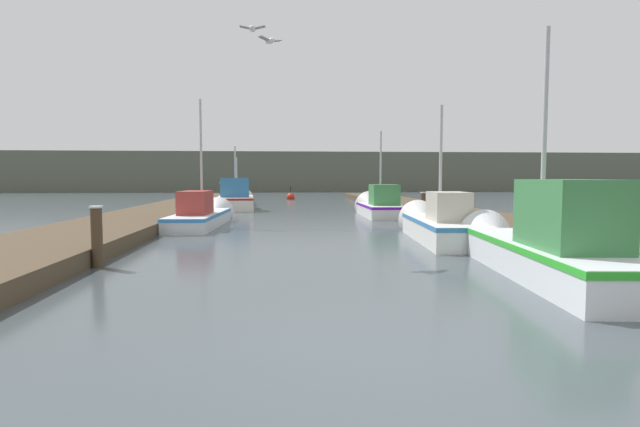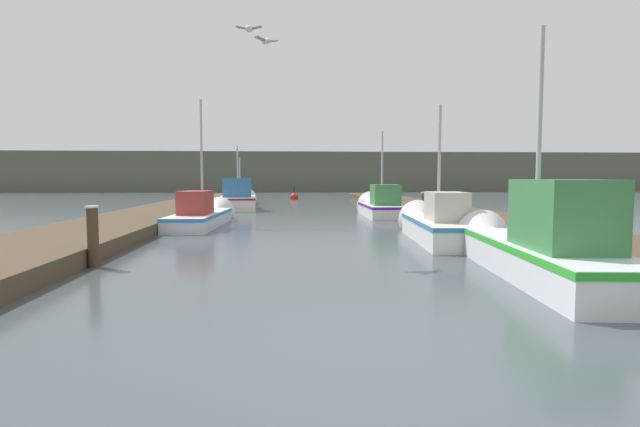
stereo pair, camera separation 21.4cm
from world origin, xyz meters
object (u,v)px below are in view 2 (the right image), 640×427
Objects in this scene: fishing_boat_0 at (534,244)px; fishing_boat_3 at (380,206)px; mooring_piling_1 at (93,236)px; channel_buoy at (294,197)px; mooring_piling_0 at (424,207)px; seagull_1 at (266,41)px; mooring_piling_2 at (231,193)px; seagull_lead at (249,29)px; fishing_boat_4 at (238,199)px; fishing_boat_2 at (204,214)px; mooring_piling_3 at (225,193)px; fishing_boat_1 at (435,224)px; fishing_boat_5 at (241,198)px.

fishing_boat_3 is at bearing 96.32° from fishing_boat_0.
channel_buoy is at bearing 81.36° from mooring_piling_1.
seagull_1 is at bearing -127.41° from mooring_piling_0.
mooring_piling_2 is 4.71m from channel_buoy.
fishing_boat_0 is 11.86× the size of seagull_1.
mooring_piling_2 is at bearing 101.93° from seagull_lead.
fishing_boat_4 is at bearing 101.27° from seagull_lead.
mooring_piling_1 is at bearing -14.35° from seagull_1.
seagull_lead reaches higher than seagull_1.
mooring_piling_3 is (-0.85, 13.01, 0.30)m from fishing_boat_2.
fishing_boat_1 reaches higher than channel_buoy.
seagull_1 reaches higher than mooring_piling_0.
fishing_boat_1 is 0.91× the size of fishing_boat_2.
fishing_boat_1 is at bearing -102.13° from mooring_piling_0.
fishing_boat_0 is 7.17m from seagull_lead.
fishing_boat_1 is 19.08m from mooring_piling_3.
mooring_piling_1 is at bearing 176.76° from fishing_boat_0.
mooring_piling_1 is at bearing -135.55° from mooring_piling_0.
fishing_boat_4 reaches higher than mooring_piling_2.
mooring_piling_2 is at bearing 91.82° from mooring_piling_3.
seagull_1 reaches higher than mooring_piling_1.
fishing_boat_5 is 20.62m from seagull_1.
seagull_1 reaches higher than fishing_boat_0.
fishing_boat_0 is at bearing 113.79° from seagull_1.
fishing_boat_0 is 1.19× the size of fishing_boat_3.
mooring_piling_0 is (7.56, -8.19, 0.06)m from fishing_boat_4.
fishing_boat_4 is at bearing -83.35° from fishing_boat_5.
seagull_lead is at bearing 27.84° from mooring_piling_1.
fishing_boat_3 is 11.67m from fishing_boat_5.
fishing_boat_3 is at bearing -50.70° from fishing_boat_5.
mooring_piling_1 is at bearing -97.25° from fishing_boat_4.
seagull_lead is (-5.03, 2.73, 4.32)m from fishing_boat_0.
seagull_lead reaches higher than mooring_piling_0.
fishing_boat_2 is 18.37m from mooring_piling_2.
fishing_boat_2 is at bearing -87.25° from fishing_boat_5.
fishing_boat_4 is 5.01× the size of mooring_piling_2.
fishing_boat_5 is at bearing 90.08° from fishing_boat_4.
mooring_piling_1 is at bearing -98.64° from channel_buoy.
fishing_boat_5 is (-7.03, 22.64, -0.12)m from fishing_boat_0.
mooring_piling_0 is 1.11× the size of mooring_piling_2.
mooring_piling_0 is 2.02× the size of seagull_lead.
fishing_boat_2 reaches higher than fishing_boat_5.
channel_buoy is 2.01× the size of seagull_lead.
fishing_boat_1 is 10.26× the size of seagull_lead.
fishing_boat_0 is 5.40× the size of channel_buoy.
seagull_1 is (0.37, -0.14, -0.28)m from seagull_lead.
fishing_boat_0 is at bearing -8.94° from mooring_piling_1.
channel_buoy is 26.89m from seagull_1.
fishing_boat_0 is 5.25× the size of mooring_piling_1.
seagull_1 reaches higher than fishing_boat_2.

